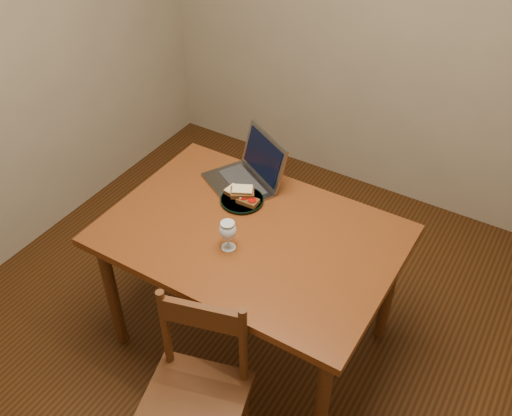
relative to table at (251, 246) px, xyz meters
The scene contains 10 objects.
floor 0.67m from the table, 42.73° to the right, with size 3.20×3.20×0.02m, color black.
back_wall 1.70m from the table, 88.58° to the left, with size 3.20×0.02×2.60m, color gray.
table is the anchor object (origin of this frame).
chair 0.68m from the table, 77.83° to the right, with size 0.49×0.48×0.43m.
plate 0.24m from the table, 132.77° to the left, with size 0.21×0.21×0.02m, color black.
sandwich_cheese 0.28m from the table, 137.05° to the left, with size 0.11×0.07×0.03m, color #381E0C, non-canonical shape.
sandwich_tomato 0.22m from the table, 125.90° to the left, with size 0.10×0.06×0.03m, color #381E0C, non-canonical shape.
sandwich_top 0.27m from the table, 131.91° to the left, with size 0.11×0.07×0.03m, color #381E0C, non-canonical shape.
milk_glass 0.21m from the table, 102.22° to the right, with size 0.08×0.08×0.14m, color white, non-canonical shape.
laptop 0.40m from the table, 122.57° to the left, with size 0.44×0.43×0.24m.
Camera 1 is at (0.96, -1.56, 2.45)m, focal length 40.00 mm.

